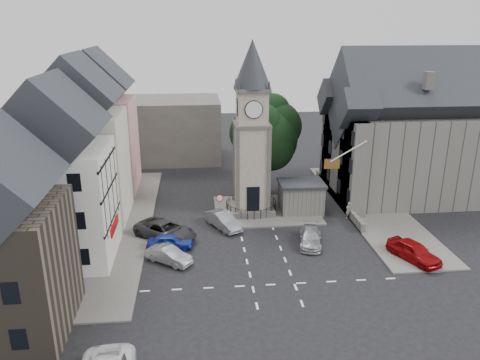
{
  "coord_description": "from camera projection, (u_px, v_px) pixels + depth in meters",
  "views": [
    {
      "loc": [
        -5.1,
        -34.09,
        17.68
      ],
      "look_at": [
        -1.38,
        5.0,
        4.33
      ],
      "focal_mm": 35.0,
      "sensor_mm": 36.0,
      "label": 1
    }
  ],
  "objects": [
    {
      "name": "warning_sign_post",
      "position": [
        220.0,
        203.0,
        42.47
      ],
      "size": [
        0.7,
        0.19,
        2.85
      ],
      "color": "black",
      "rests_on": "ground"
    },
    {
      "name": "pavement_west",
      "position": [
        118.0,
        224.0,
        42.8
      ],
      "size": [
        6.0,
        30.0,
        0.14
      ],
      "primitive_type": "cube",
      "color": "#595651",
      "rests_on": "ground"
    },
    {
      "name": "central_island",
      "position": [
        266.0,
        210.0,
        45.93
      ],
      "size": [
        10.0,
        8.0,
        0.16
      ],
      "primitive_type": "cube",
      "color": "#595651",
      "rests_on": "ground"
    },
    {
      "name": "pavement_east",
      "position": [
        370.0,
        206.0,
        46.88
      ],
      "size": [
        6.0,
        26.0,
        0.14
      ],
      "primitive_type": "cube",
      "color": "#595651",
      "rests_on": "ground"
    },
    {
      "name": "terrace_cream",
      "position": [
        82.0,
        151.0,
        42.31
      ],
      "size": [
        8.1,
        7.6,
        12.8
      ],
      "color": "beige",
      "rests_on": "ground"
    },
    {
      "name": "car_west_blue",
      "position": [
        170.0,
        241.0,
        38.17
      ],
      "size": [
        3.77,
        1.64,
        1.26
      ],
      "primitive_type": "imported",
      "rotation": [
        0.0,
        0.0,
        1.53
      ],
      "color": "#1C2F9C",
      "rests_on": "ground"
    },
    {
      "name": "car_west_silver",
      "position": [
        169.0,
        255.0,
        35.95
      ],
      "size": [
        3.81,
        3.28,
        1.24
      ],
      "primitive_type": "imported",
      "rotation": [
        0.0,
        0.0,
        0.94
      ],
      "color": "#979A9F",
      "rests_on": "ground"
    },
    {
      "name": "stone_shelter",
      "position": [
        301.0,
        197.0,
        45.29
      ],
      "size": [
        4.3,
        3.3,
        3.08
      ],
      "color": "#62615A",
      "rests_on": "ground"
    },
    {
      "name": "east_building",
      "position": [
        399.0,
        138.0,
        48.03
      ],
      "size": [
        14.4,
        11.4,
        12.6
      ],
      "color": "#62615A",
      "rests_on": "ground"
    },
    {
      "name": "car_island_east",
      "position": [
        311.0,
        237.0,
        38.93
      ],
      "size": [
        2.6,
        4.49,
        1.22
      ],
      "primitive_type": "imported",
      "rotation": [
        0.0,
        0.0,
        -0.22
      ],
      "color": "#A8A9B0",
      "rests_on": "ground"
    },
    {
      "name": "flagpole",
      "position": [
        349.0,
        151.0,
        40.52
      ],
      "size": [
        3.68,
        0.1,
        2.74
      ],
      "color": "white",
      "rests_on": "ground"
    },
    {
      "name": "backdrop_west",
      "position": [
        144.0,
        130.0,
        62.31
      ],
      "size": [
        20.0,
        10.0,
        8.0
      ],
      "primitive_type": "cube",
      "color": "#4C4944",
      "rests_on": "ground"
    },
    {
      "name": "pedestrian",
      "position": [
        349.0,
        210.0,
        43.98
      ],
      "size": [
        0.69,
        0.56,
        1.65
      ],
      "primitive_type": "imported",
      "rotation": [
        0.0,
        0.0,
        3.45
      ],
      "color": "#B2A093",
      "rests_on": "ground"
    },
    {
      "name": "car_west_grey",
      "position": [
        166.0,
        230.0,
        39.84
      ],
      "size": [
        6.04,
        5.47,
        1.56
      ],
      "primitive_type": "imported",
      "rotation": [
        0.0,
        0.0,
        0.92
      ],
      "color": "#323234",
      "rests_on": "ground"
    },
    {
      "name": "clock_tower",
      "position": [
        252.0,
        130.0,
        43.2
      ],
      "size": [
        4.86,
        4.86,
        16.25
      ],
      "color": "#4C4944",
      "rests_on": "ground"
    },
    {
      "name": "road_markings",
      "position": [
        273.0,
        285.0,
        33.1
      ],
      "size": [
        20.0,
        8.0,
        0.01
      ],
      "primitive_type": "cube",
      "color": "silver",
      "rests_on": "ground"
    },
    {
      "name": "car_island_silver",
      "position": [
        223.0,
        220.0,
        42.04
      ],
      "size": [
        3.41,
        4.47,
        1.41
      ],
      "primitive_type": "imported",
      "rotation": [
        0.0,
        0.0,
        0.51
      ],
      "color": "gray",
      "rests_on": "ground"
    },
    {
      "name": "east_boundary_wall",
      "position": [
        337.0,
        197.0,
        48.39
      ],
      "size": [
        0.4,
        16.0,
        0.9
      ],
      "primitive_type": "cube",
      "color": "#62615A",
      "rests_on": "ground"
    },
    {
      "name": "terrace_tudor",
      "position": [
        58.0,
        184.0,
        34.9
      ],
      "size": [
        8.1,
        7.6,
        12.0
      ],
      "color": "silver",
      "rests_on": "ground"
    },
    {
      "name": "ground",
      "position": [
        263.0,
        249.0,
        38.29
      ],
      "size": [
        120.0,
        120.0,
        0.0
      ],
      "primitive_type": "plane",
      "color": "black",
      "rests_on": "ground"
    },
    {
      "name": "town_tree",
      "position": [
        265.0,
        130.0,
        48.47
      ],
      "size": [
        7.2,
        7.2,
        10.8
      ],
      "color": "black",
      "rests_on": "ground"
    },
    {
      "name": "terrace_pink",
      "position": [
        99.0,
        131.0,
        49.85
      ],
      "size": [
        8.1,
        7.6,
        12.8
      ],
      "color": "tan",
      "rests_on": "ground"
    },
    {
      "name": "car_east_red",
      "position": [
        414.0,
        251.0,
        36.23
      ],
      "size": [
        3.5,
        4.88,
        1.54
      ],
      "primitive_type": "imported",
      "rotation": [
        0.0,
        0.0,
        0.42
      ],
      "color": "maroon",
      "rests_on": "ground"
    }
  ]
}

